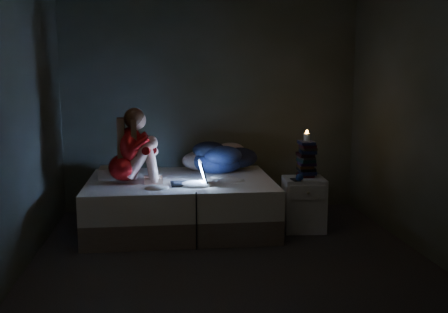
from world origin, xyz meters
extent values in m
cube|color=black|center=(0.00, 0.00, -0.01)|extent=(3.60, 3.80, 0.02)
cube|color=#323526|center=(0.00, 1.91, 1.30)|extent=(3.60, 0.02, 2.60)
cube|color=#323526|center=(0.00, -1.91, 1.30)|extent=(3.60, 0.02, 2.60)
cube|color=#323526|center=(-1.81, 0.00, 1.30)|extent=(0.02, 3.80, 2.60)
cube|color=#323526|center=(1.81, 0.00, 1.30)|extent=(0.02, 3.80, 2.60)
cube|color=silver|center=(-1.09, 1.25, 0.60)|extent=(0.41, 0.29, 0.12)
cube|color=silver|center=(0.90, 0.85, 0.29)|extent=(0.46, 0.41, 0.57)
cylinder|color=beige|center=(0.94, 0.94, 0.96)|extent=(0.07, 0.07, 0.08)
cube|color=black|center=(0.78, 0.74, 0.58)|extent=(0.09, 0.15, 0.01)
sphere|color=navy|center=(0.81, 0.68, 0.61)|extent=(0.08, 0.08, 0.08)
camera|label=1|loc=(-0.58, -4.44, 1.66)|focal=41.52mm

